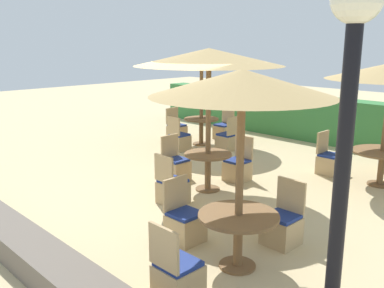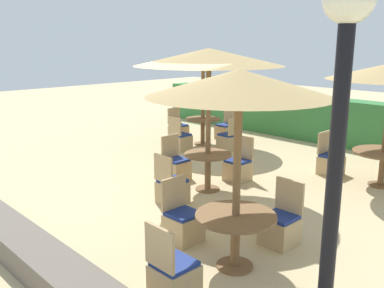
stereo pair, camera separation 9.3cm
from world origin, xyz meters
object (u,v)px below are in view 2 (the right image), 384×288
(patio_chair_front_right_west, at_px, (183,224))
(patio_chair_back_left_east, at_px, (229,141))
(parasol_front_right, at_px, (239,84))
(patio_chair_back_right_west, at_px, (330,163))
(patio_chair_back_left_south, at_px, (180,141))
(round_table_back_right, at_px, (383,158))
(parasol_center, at_px, (209,58))
(parasol_back_left, at_px, (203,57))
(patio_chair_back_left_north, at_px, (225,130))
(patio_chair_center_south, at_px, (172,189))
(patio_chair_center_north, at_px, (238,168))
(patio_chair_front_right_north, at_px, (280,227))
(round_table_center, at_px, (208,163))
(lamp_post, at_px, (340,113))
(round_table_back_left, at_px, (203,125))
(patio_chair_center_west, at_px, (176,167))
(patio_chair_front_right_south, at_px, (173,277))
(round_table_front_right, at_px, (236,226))
(patio_chair_back_left_west, at_px, (178,130))

(patio_chair_front_right_west, xyz_separation_m, patio_chair_back_left_east, (-3.11, 4.54, 0.00))
(parasol_front_right, height_order, patio_chair_back_right_west, parasol_front_right)
(patio_chair_back_left_south, bearing_deg, round_table_back_right, 10.96)
(patio_chair_back_right_west, bearing_deg, patio_chair_front_right_west, 1.72)
(patio_chair_back_left_south, relative_size, parasol_center, 0.33)
(patio_chair_front_right_west, bearing_deg, parasol_back_left, -137.99)
(patio_chair_back_left_north, relative_size, patio_chair_center_south, 1.00)
(patio_chair_center_south, relative_size, patio_chair_center_north, 1.00)
(patio_chair_back_left_east, bearing_deg, patio_chair_back_left_south, 136.48)
(patio_chair_front_right_north, bearing_deg, round_table_center, -21.41)
(patio_chair_front_right_north, xyz_separation_m, patio_chair_back_left_north, (-5.15, 4.58, 0.00))
(lamp_post, height_order, round_table_back_left, lamp_post)
(patio_chair_back_left_south, xyz_separation_m, parasol_center, (2.72, -1.75, 2.30))
(parasol_back_left, relative_size, patio_chair_center_west, 2.98)
(parasol_front_right, distance_m, patio_chair_back_left_south, 6.55)
(lamp_post, xyz_separation_m, patio_chair_front_right_north, (-1.77, 2.00, -2.09))
(parasol_back_left, relative_size, parasol_center, 0.99)
(round_table_back_right, distance_m, patio_chair_center_south, 4.32)
(parasol_back_left, height_order, patio_chair_center_west, parasol_back_left)
(patio_chair_front_right_north, relative_size, round_table_center, 1.01)
(patio_chair_front_right_south, xyz_separation_m, patio_chair_center_south, (-2.23, 1.93, 0.00))
(lamp_post, xyz_separation_m, parasol_center, (-4.12, 2.92, 0.21))
(patio_chair_back_right_west, bearing_deg, round_table_front_right, 14.30)
(parasol_center, height_order, patio_chair_center_west, parasol_center)
(round_table_center, bearing_deg, round_table_back_right, 50.16)
(parasol_front_right, height_order, patio_chair_front_right_south, parasol_front_right)
(patio_chair_front_right_south, relative_size, parasol_back_left, 0.34)
(patio_chair_center_west, bearing_deg, parasol_front_right, 59.84)
(round_table_back_left, height_order, patio_chair_back_left_east, patio_chair_back_left_east)
(lamp_post, height_order, round_table_back_right, lamp_post)
(patio_chair_front_right_west, height_order, patio_chair_center_north, same)
(round_table_front_right, xyz_separation_m, patio_chair_center_north, (-2.29, 2.77, -0.31))
(parasol_front_right, distance_m, patio_chair_back_left_north, 7.83)
(patio_chair_front_right_north, xyz_separation_m, parasol_center, (-2.34, 0.92, 2.30))
(patio_chair_center_north, bearing_deg, round_table_back_right, -140.79)
(parasol_front_right, distance_m, parasol_center, 2.99)
(parasol_front_right, distance_m, parasol_back_left, 6.82)
(round_table_back_right, height_order, patio_chair_center_south, patio_chair_center_south)
(parasol_back_left, distance_m, patio_chair_back_left_south, 2.35)
(patio_chair_back_left_south, height_order, patio_chair_center_north, same)
(patio_chair_back_left_south, relative_size, round_table_back_right, 0.78)
(round_table_center, xyz_separation_m, patio_chair_center_south, (0.06, -0.99, -0.29))
(round_table_back_right, bearing_deg, patio_chair_center_north, -140.79)
(round_table_front_right, relative_size, patio_chair_back_right_west, 1.11)
(round_table_back_left, relative_size, patio_chair_back_left_west, 1.05)
(round_table_center, bearing_deg, patio_chair_front_right_south, -51.92)
(round_table_front_right, bearing_deg, patio_chair_back_right_west, 104.30)
(round_table_center, bearing_deg, round_table_front_right, -39.13)
(patio_chair_front_right_west, bearing_deg, round_table_front_right, 88.45)
(round_table_back_right, bearing_deg, round_table_center, -129.84)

